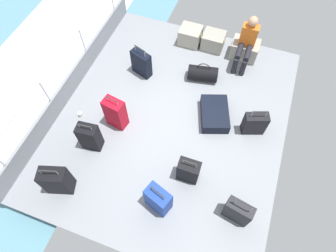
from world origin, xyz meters
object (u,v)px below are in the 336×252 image
Objects in this scene: suitcase_5 at (158,199)px; suitcase_3 at (141,63)px; suitcase_7 at (215,114)px; cargo_crate_1 at (213,41)px; suitcase_4 at (90,137)px; passenger_seated at (247,42)px; paper_cup at (80,114)px; duffel_bag at (203,73)px; suitcase_1 at (255,124)px; cargo_crate_0 at (190,36)px; suitcase_6 at (115,113)px; suitcase_0 at (238,211)px; suitcase_8 at (57,181)px; cargo_crate_2 at (245,49)px; suitcase_2 at (188,171)px.

suitcase_3 is at bearing 117.92° from suitcase_5.
cargo_crate_1 is at bearing 106.39° from suitcase_7.
cargo_crate_1 is 3.53m from suitcase_4.
paper_cup is (-2.69, -2.52, -0.53)m from passenger_seated.
suitcase_3 is at bearing -167.01° from duffel_bag.
cargo_crate_0 is at bearing 134.67° from suitcase_1.
suitcase_6 is 8.07× the size of paper_cup.
suitcase_7 is (0.55, -1.86, -0.07)m from cargo_crate_1.
suitcase_0 is 1.13× the size of suitcase_1.
cargo_crate_1 is 0.68× the size of suitcase_8.
suitcase_6 is (0.23, 0.60, 0.03)m from suitcase_4.
paper_cup is at bearing -165.74° from suitcase_1.
suitcase_1 is at bearing 92.39° from suitcase_0.
duffel_bag is (-0.68, -0.95, -0.04)m from cargo_crate_2.
suitcase_2 is at bearing -19.75° from suitcase_6.
suitcase_1 is at bearing -72.66° from cargo_crate_2.
cargo_crate_1 is 3.86m from suitcase_0.
suitcase_7 is 1.34× the size of duffel_bag.
cargo_crate_1 is 0.85m from passenger_seated.
cargo_crate_1 reaches higher than suitcase_7.
suitcase_4 is at bearing -113.71° from cargo_crate_1.
suitcase_1 is 0.94× the size of suitcase_4.
paper_cup is at bearing 151.78° from suitcase_5.
cargo_crate_2 is 4.71m from suitcase_8.
passenger_seated reaches higher than cargo_crate_2.
suitcase_2 is 2.19m from suitcase_8.
passenger_seated reaches higher than suitcase_6.
cargo_crate_0 is at bearing 171.70° from passenger_seated.
cargo_crate_2 is at bearing 56.16° from suitcase_4.
suitcase_6 is (-2.50, -0.72, 0.09)m from suitcase_1.
cargo_crate_2 is 2.33m from suitcase_3.
suitcase_5 is at bearing -28.22° from paper_cup.
duffel_bag is (-0.51, 0.88, 0.04)m from suitcase_7.
suitcase_0 is at bearing -64.41° from suitcase_7.
suitcase_6 is at bearing 160.25° from suitcase_2.
suitcase_0 is 3.46m from paper_cup.
cargo_crate_2 reaches higher than paper_cup.
suitcase_8 is (-0.31, -2.87, 0.03)m from suitcase_3.
cargo_crate_0 is 0.83× the size of cargo_crate_2.
cargo_crate_0 is 2.64m from suitcase_1.
suitcase_1 is at bearing 16.13° from suitcase_6.
suitcase_4 is 1.07× the size of duffel_bag.
passenger_seated is 3.09m from suitcase_6.
suitcase_5 reaches higher than duffel_bag.
cargo_crate_1 is 4.43m from suitcase_8.
duffel_bag is at bearing -131.68° from passenger_seated.
suitcase_0 is at bearing -62.91° from duffel_bag.
suitcase_8 reaches higher than cargo_crate_1.
passenger_seated is 3.72m from paper_cup.
suitcase_5 is at bearing -115.14° from suitcase_2.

